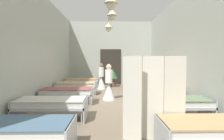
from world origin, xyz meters
name	(u,v)px	position (x,y,z in m)	size (l,w,h in m)	color
ground_plane	(112,104)	(0.00, 0.00, -0.05)	(6.10, 11.10, 0.10)	#7A6B56
room_shell	(112,49)	(0.00, 1.19, 2.14)	(5.90, 10.70, 4.27)	#B2B7AD
bed_left_row_0	(16,130)	(-1.70, -3.64, 0.44)	(1.90, 0.84, 0.57)	#B7BCC1
bed_right_row_0	(215,128)	(1.70, -3.64, 0.44)	(1.90, 0.84, 0.57)	#B7BCC1
bed_left_row_1	(52,103)	(-1.70, -1.82, 0.44)	(1.90, 0.84, 0.57)	#B7BCC1
bed_right_row_1	(175,103)	(1.70, -1.82, 0.44)	(1.90, 0.84, 0.57)	#B7BCC1
bed_left_row_2	(67,92)	(-1.70, 0.00, 0.44)	(1.90, 0.84, 0.57)	#B7BCC1
bed_right_row_2	(157,91)	(1.70, 0.00, 0.44)	(1.90, 0.84, 0.57)	#B7BCC1
bed_left_row_3	(76,85)	(-1.70, 1.82, 0.44)	(1.90, 0.84, 0.57)	#B7BCC1
bed_right_row_3	(146,85)	(1.70, 1.82, 0.44)	(1.90, 0.84, 0.57)	#B7BCC1
bed_left_row_4	(82,81)	(-1.70, 3.64, 0.44)	(1.90, 0.84, 0.57)	#B7BCC1
bed_right_row_4	(140,81)	(1.70, 3.64, 0.44)	(1.90, 0.84, 0.57)	#B7BCC1
nurse_near_aisle	(109,87)	(-0.13, 0.57, 0.53)	(0.52, 0.52, 1.49)	white
nurse_mid_aisle	(101,80)	(-0.56, 3.39, 0.53)	(0.52, 0.52, 1.49)	white
patient_seated_primary	(161,87)	(1.35, -1.73, 0.87)	(0.44, 0.44, 0.80)	slate
potted_plant	(113,75)	(0.13, 4.24, 0.71)	(0.60, 0.60, 1.09)	brown
privacy_screen	(153,99)	(0.75, -3.16, 0.85)	(1.23, 0.29, 1.70)	silver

